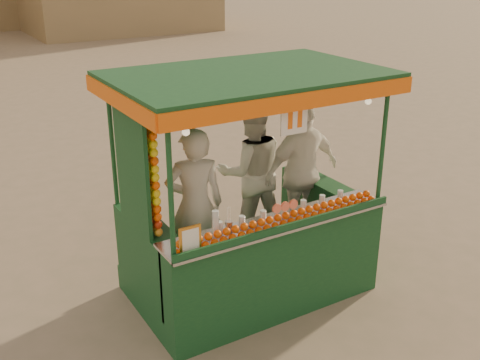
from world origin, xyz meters
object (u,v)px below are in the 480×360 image
vendor_right (302,171)px  juice_cart (247,230)px  vendor_middle (251,172)px  vendor_left (195,205)px

vendor_right → juice_cart: bearing=18.0°
vendor_middle → vendor_right: (0.53, -0.36, 0.02)m
vendor_middle → vendor_right: vendor_right is taller
vendor_left → vendor_middle: 1.17m
juice_cart → vendor_left: juice_cart is taller
juice_cart → vendor_right: 1.18m
vendor_left → vendor_right: 1.60m
vendor_right → vendor_middle: bearing=-36.2°
vendor_left → vendor_middle: size_ratio=0.97×
vendor_left → vendor_right: vendor_right is taller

